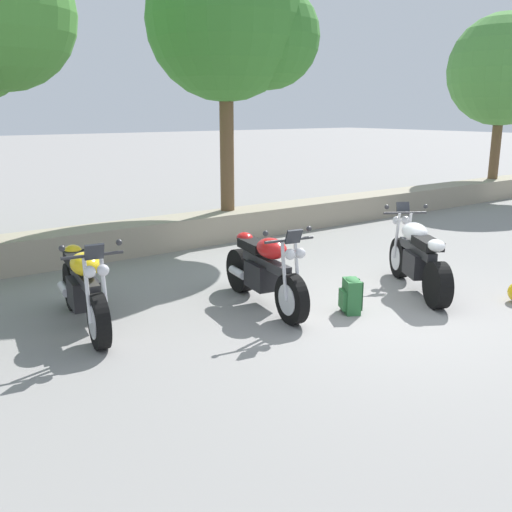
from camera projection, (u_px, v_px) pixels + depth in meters
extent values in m
plane|color=gray|center=(379.00, 310.00, 7.44)|extent=(120.00, 120.00, 0.00)
cube|color=gray|center=(193.00, 230.00, 11.13)|extent=(36.00, 0.80, 0.55)
cylinder|color=black|center=(99.00, 321.00, 6.19)|extent=(0.23, 0.63, 0.62)
cylinder|color=black|center=(74.00, 286.00, 7.43)|extent=(0.27, 0.64, 0.62)
cylinder|color=silver|center=(99.00, 321.00, 6.19)|extent=(0.22, 0.40, 0.38)
cube|color=black|center=(84.00, 293.00, 6.82)|extent=(0.39, 0.52, 0.34)
cube|color=#2D2D30|center=(84.00, 279.00, 6.69)|extent=(0.30, 1.11, 0.12)
ellipsoid|color=yellow|center=(85.00, 264.00, 6.51)|extent=(0.41, 0.57, 0.26)
cube|color=black|center=(78.00, 259.00, 6.93)|extent=(0.34, 0.59, 0.12)
ellipsoid|color=yellow|center=(73.00, 251.00, 7.18)|extent=(0.26, 0.31, 0.16)
cylinder|color=#2D2D30|center=(93.00, 255.00, 6.08)|extent=(0.66, 0.14, 0.04)
sphere|color=silver|center=(103.00, 270.00, 6.02)|extent=(0.13, 0.13, 0.13)
sphere|color=silver|center=(90.00, 272.00, 5.96)|extent=(0.13, 0.13, 0.13)
cube|color=#26282D|center=(94.00, 252.00, 5.98)|extent=(0.21, 0.12, 0.18)
cylinder|color=silver|center=(64.00, 289.00, 7.14)|extent=(0.17, 0.39, 0.11)
cylinder|color=silver|center=(104.00, 287.00, 6.17)|extent=(0.07, 0.17, 0.73)
cylinder|color=silver|center=(87.00, 290.00, 6.09)|extent=(0.07, 0.17, 0.73)
sphere|color=#2D2D30|center=(119.00, 242.00, 6.22)|extent=(0.07, 0.07, 0.07)
sphere|color=#2D2D30|center=(62.00, 248.00, 5.95)|extent=(0.07, 0.07, 0.07)
cylinder|color=black|center=(292.00, 299.00, 6.91)|extent=(0.24, 0.63, 0.62)
cylinder|color=black|center=(241.00, 270.00, 8.16)|extent=(0.28, 0.64, 0.62)
cylinder|color=silver|center=(292.00, 299.00, 6.91)|extent=(0.22, 0.41, 0.38)
cube|color=black|center=(262.00, 275.00, 7.56)|extent=(0.39, 0.53, 0.34)
cube|color=#2D2D30|center=(266.00, 262.00, 7.42)|extent=(0.32, 1.11, 0.12)
ellipsoid|color=red|center=(272.00, 248.00, 7.24)|extent=(0.42, 0.57, 0.26)
cube|color=black|center=(255.00, 245.00, 7.66)|extent=(0.35, 0.59, 0.12)
ellipsoid|color=red|center=(245.00, 238.00, 7.91)|extent=(0.26, 0.31, 0.16)
cylinder|color=#2D2D30|center=(289.00, 240.00, 6.81)|extent=(0.66, 0.14, 0.04)
sphere|color=silver|center=(300.00, 253.00, 6.75)|extent=(0.13, 0.13, 0.13)
sphere|color=silver|center=(290.00, 254.00, 6.69)|extent=(0.13, 0.13, 0.13)
cube|color=#26282D|center=(294.00, 237.00, 6.70)|extent=(0.21, 0.13, 0.18)
cylinder|color=silver|center=(238.00, 272.00, 7.87)|extent=(0.17, 0.39, 0.11)
cylinder|color=silver|center=(297.00, 269.00, 6.90)|extent=(0.07, 0.17, 0.73)
cylinder|color=silver|center=(284.00, 271.00, 6.82)|extent=(0.07, 0.17, 0.73)
sphere|color=#2D2D30|center=(309.00, 229.00, 6.95)|extent=(0.07, 0.07, 0.07)
sphere|color=#2D2D30|center=(266.00, 233.00, 6.68)|extent=(0.07, 0.07, 0.07)
cylinder|color=black|center=(400.00, 258.00, 8.86)|extent=(0.44, 0.60, 0.62)
cylinder|color=black|center=(438.00, 285.00, 7.47)|extent=(0.47, 0.63, 0.62)
cylinder|color=silver|center=(400.00, 258.00, 8.86)|extent=(0.33, 0.41, 0.38)
cube|color=black|center=(419.00, 264.00, 8.09)|extent=(0.52, 0.58, 0.34)
cube|color=#2D2D30|center=(417.00, 249.00, 8.14)|extent=(0.68, 1.02, 0.12)
ellipsoid|color=white|center=(415.00, 232.00, 8.23)|extent=(0.56, 0.62, 0.26)
cube|color=black|center=(427.00, 243.00, 7.78)|extent=(0.51, 0.61, 0.12)
ellipsoid|color=white|center=(436.00, 245.00, 7.48)|extent=(0.33, 0.35, 0.16)
cylinder|color=#2D2D30|center=(405.00, 213.00, 8.60)|extent=(0.59, 0.37, 0.04)
sphere|color=silver|center=(397.00, 220.00, 8.77)|extent=(0.13, 0.13, 0.13)
sphere|color=silver|center=(406.00, 220.00, 8.78)|extent=(0.13, 0.13, 0.13)
cube|color=#26282D|center=(403.00, 208.00, 8.69)|extent=(0.22, 0.18, 0.18)
cylinder|color=silver|center=(442.00, 276.00, 7.70)|extent=(0.29, 0.38, 0.11)
cylinder|color=silver|center=(397.00, 236.00, 8.72)|extent=(0.12, 0.16, 0.73)
cylinder|color=silver|center=(408.00, 235.00, 8.74)|extent=(0.12, 0.16, 0.73)
sphere|color=#2D2D30|center=(387.00, 207.00, 8.51)|extent=(0.07, 0.07, 0.07)
sphere|color=#2D2D30|center=(426.00, 206.00, 8.57)|extent=(0.07, 0.07, 0.07)
cube|color=#2D6B38|center=(351.00, 296.00, 7.31)|extent=(0.31, 0.35, 0.44)
cube|color=#2D6B38|center=(343.00, 299.00, 7.31)|extent=(0.16, 0.23, 0.24)
ellipsoid|color=#2D6B38|center=(352.00, 280.00, 7.26)|extent=(0.29, 0.33, 0.08)
cube|color=#193A1E|center=(361.00, 296.00, 7.23)|extent=(0.05, 0.06, 0.37)
cube|color=#193A1E|center=(358.00, 292.00, 7.39)|extent=(0.05, 0.06, 0.37)
cylinder|color=brown|center=(227.00, 148.00, 11.37)|extent=(0.28, 0.28, 2.51)
sphere|color=#387A2D|center=(225.00, 19.00, 10.78)|extent=(3.03, 3.03, 3.03)
sphere|color=#387A2D|center=(268.00, 37.00, 10.89)|extent=(1.97, 1.97, 1.97)
cylinder|color=brown|center=(496.00, 146.00, 16.85)|extent=(0.28, 0.28, 1.94)
sphere|color=#4C8E3D|center=(503.00, 70.00, 16.32)|extent=(3.15, 3.15, 3.15)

